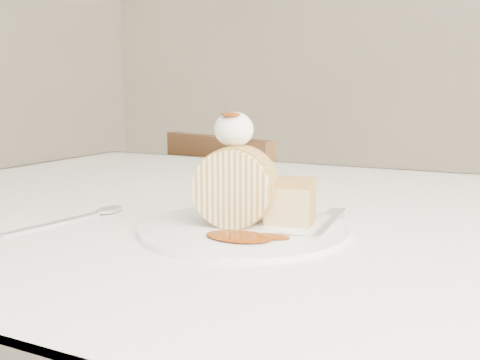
% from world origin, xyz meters
% --- Properties ---
extents(table, '(1.40, 0.90, 0.75)m').
position_xyz_m(table, '(0.00, 0.20, 0.66)').
color(table, silver).
rests_on(table, ground).
extents(chair_far, '(0.49, 0.49, 0.80)m').
position_xyz_m(chair_far, '(-0.38, 0.79, 0.45)').
color(chair_far, brown).
rests_on(chair_far, ground).
extents(plate, '(0.28, 0.28, 0.01)m').
position_xyz_m(plate, '(-0.04, 0.07, 0.75)').
color(plate, white).
rests_on(plate, table).
extents(roulade_slice, '(0.10, 0.07, 0.09)m').
position_xyz_m(roulade_slice, '(-0.05, 0.07, 0.80)').
color(roulade_slice, beige).
rests_on(roulade_slice, plate).
extents(cake_chunk, '(0.06, 0.06, 0.04)m').
position_xyz_m(cake_chunk, '(0.01, 0.11, 0.78)').
color(cake_chunk, tan).
rests_on(cake_chunk, plate).
extents(whipped_cream, '(0.05, 0.05, 0.04)m').
position_xyz_m(whipped_cream, '(-0.06, 0.09, 0.87)').
color(whipped_cream, white).
rests_on(whipped_cream, roulade_slice).
extents(caramel_drizzle, '(0.02, 0.02, 0.01)m').
position_xyz_m(caramel_drizzle, '(-0.05, 0.07, 0.89)').
color(caramel_drizzle, '#652304').
rests_on(caramel_drizzle, whipped_cream).
extents(caramel_pool, '(0.08, 0.06, 0.00)m').
position_xyz_m(caramel_pool, '(-0.02, 0.02, 0.76)').
color(caramel_pool, '#652304').
rests_on(caramel_pool, plate).
extents(fork, '(0.03, 0.14, 0.00)m').
position_xyz_m(fork, '(0.05, 0.10, 0.76)').
color(fork, silver).
rests_on(fork, plate).
extents(spoon, '(0.05, 0.16, 0.00)m').
position_xyz_m(spoon, '(-0.25, -0.01, 0.75)').
color(spoon, silver).
rests_on(spoon, table).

